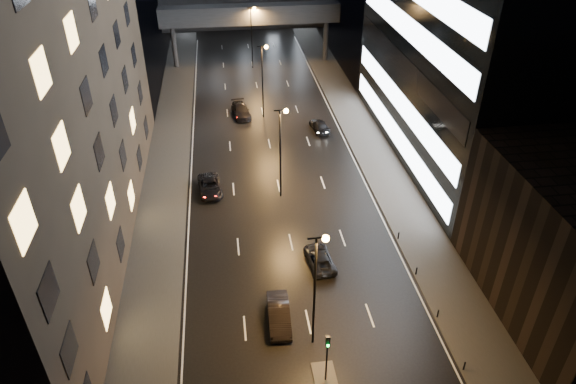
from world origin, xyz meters
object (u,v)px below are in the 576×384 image
at_px(car_away_d, 241,111).
at_px(car_toward_b, 320,126).
at_px(car_toward_a, 320,259).
at_px(car_away_b, 279,314).
at_px(car_away_c, 210,186).

height_order(car_away_d, car_toward_b, car_away_d).
bearing_deg(car_toward_a, car_away_b, 49.49).
bearing_deg(car_away_c, car_away_b, -81.13).
bearing_deg(car_toward_b, car_away_c, 35.07).
relative_size(car_away_c, car_toward_a, 1.10).
relative_size(car_away_d, car_toward_a, 1.15).
xyz_separation_m(car_away_b, car_toward_a, (4.40, 6.27, -0.14)).
relative_size(car_away_b, car_toward_b, 1.05).
height_order(car_toward_a, car_toward_b, car_toward_b).
distance_m(car_away_b, car_away_d, 38.56).
relative_size(car_away_b, car_away_c, 0.94).
distance_m(car_toward_a, car_toward_b, 26.75).
height_order(car_away_c, car_away_d, car_away_d).
xyz_separation_m(car_away_c, car_away_d, (4.43, 19.04, 0.06)).
height_order(car_away_b, car_away_c, car_away_b).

